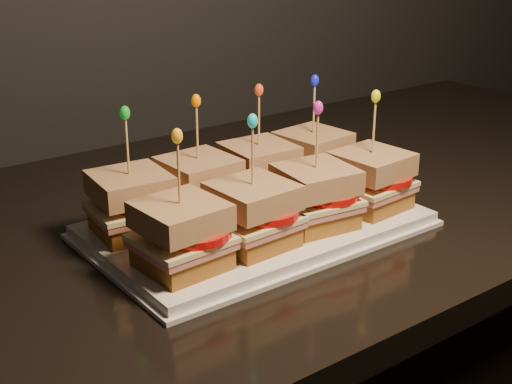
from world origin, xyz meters
TOP-DOWN VIEW (x-y plane):
  - platter at (0.66, 1.55)m, footprint 0.41×0.25m
  - platter_rim at (0.66, 1.55)m, footprint 0.42×0.26m
  - sandwich_0_bread_bot at (0.51, 1.61)m, footprint 0.09×0.09m
  - sandwich_0_ham at (0.51, 1.61)m, footprint 0.10×0.10m
  - sandwich_0_cheese at (0.51, 1.61)m, footprint 0.10×0.10m
  - sandwich_0_tomato at (0.53, 1.60)m, footprint 0.08×0.08m
  - sandwich_0_bread_top at (0.51, 1.61)m, footprint 0.09×0.09m
  - sandwich_0_pick at (0.51, 1.61)m, footprint 0.00×0.00m
  - sandwich_0_frill at (0.51, 1.61)m, footprint 0.01×0.01m
  - sandwich_1_bread_bot at (0.61, 1.61)m, footprint 0.09×0.09m
  - sandwich_1_ham at (0.61, 1.61)m, footprint 0.10×0.09m
  - sandwich_1_cheese at (0.61, 1.61)m, footprint 0.10×0.09m
  - sandwich_1_tomato at (0.62, 1.60)m, footprint 0.08×0.08m
  - sandwich_1_bread_top at (0.61, 1.61)m, footprint 0.09×0.09m
  - sandwich_1_pick at (0.61, 1.61)m, footprint 0.00×0.00m
  - sandwich_1_frill at (0.61, 1.61)m, footprint 0.01×0.01m
  - sandwich_2_bread_bot at (0.71, 1.61)m, footprint 0.09×0.09m
  - sandwich_2_ham at (0.71, 1.61)m, footprint 0.10×0.10m
  - sandwich_2_cheese at (0.71, 1.61)m, footprint 0.10×0.10m
  - sandwich_2_tomato at (0.72, 1.60)m, footprint 0.08×0.08m
  - sandwich_2_bread_top at (0.71, 1.61)m, footprint 0.09×0.09m
  - sandwich_2_pick at (0.71, 1.61)m, footprint 0.00×0.00m
  - sandwich_2_frill at (0.71, 1.61)m, footprint 0.01×0.01m
  - sandwich_3_bread_bot at (0.80, 1.61)m, footprint 0.09×0.09m
  - sandwich_3_ham at (0.80, 1.61)m, footprint 0.10×0.10m
  - sandwich_3_cheese at (0.80, 1.61)m, footprint 0.10×0.10m
  - sandwich_3_tomato at (0.82, 1.60)m, footprint 0.08×0.08m
  - sandwich_3_bread_top at (0.80, 1.61)m, footprint 0.09×0.09m
  - sandwich_3_pick at (0.80, 1.61)m, footprint 0.00×0.00m
  - sandwich_3_frill at (0.80, 1.61)m, footprint 0.01×0.01m
  - sandwich_4_bread_bot at (0.51, 1.49)m, footprint 0.09×0.09m
  - sandwich_4_ham at (0.51, 1.49)m, footprint 0.10×0.10m
  - sandwich_4_cheese at (0.51, 1.49)m, footprint 0.10×0.10m
  - sandwich_4_tomato at (0.53, 1.49)m, footprint 0.08×0.08m
  - sandwich_4_bread_top at (0.51, 1.49)m, footprint 0.09×0.09m
  - sandwich_4_pick at (0.51, 1.49)m, footprint 0.00×0.00m
  - sandwich_4_frill at (0.51, 1.49)m, footprint 0.01×0.01m
  - sandwich_5_bread_bot at (0.61, 1.49)m, footprint 0.09×0.09m
  - sandwich_5_ham at (0.61, 1.49)m, footprint 0.10×0.09m
  - sandwich_5_cheese at (0.61, 1.49)m, footprint 0.10×0.10m
  - sandwich_5_tomato at (0.62, 1.49)m, footprint 0.08×0.08m
  - sandwich_5_bread_top at (0.61, 1.49)m, footprint 0.09×0.09m
  - sandwich_5_pick at (0.61, 1.49)m, footprint 0.00×0.00m
  - sandwich_5_frill at (0.61, 1.49)m, footprint 0.01×0.01m
  - sandwich_6_bread_bot at (0.71, 1.49)m, footprint 0.10×0.10m
  - sandwich_6_ham at (0.71, 1.49)m, footprint 0.10×0.10m
  - sandwich_6_cheese at (0.71, 1.49)m, footprint 0.11×0.10m
  - sandwich_6_tomato at (0.72, 1.49)m, footprint 0.08×0.08m
  - sandwich_6_bread_top at (0.71, 1.49)m, footprint 0.10×0.10m
  - sandwich_6_pick at (0.71, 1.49)m, footprint 0.00×0.00m
  - sandwich_6_frill at (0.71, 1.49)m, footprint 0.01×0.01m
  - sandwich_7_bread_bot at (0.80, 1.49)m, footprint 0.09×0.09m
  - sandwich_7_ham at (0.80, 1.49)m, footprint 0.10×0.10m
  - sandwich_7_cheese at (0.80, 1.49)m, footprint 0.10×0.10m
  - sandwich_7_tomato at (0.82, 1.49)m, footprint 0.08×0.08m
  - sandwich_7_bread_top at (0.80, 1.49)m, footprint 0.09×0.09m
  - sandwich_7_pick at (0.80, 1.49)m, footprint 0.00×0.00m
  - sandwich_7_frill at (0.80, 1.49)m, footprint 0.01×0.01m

SIDE VIEW (x-z plane):
  - platter_rim at x=0.66m, z-range 0.91..0.92m
  - platter at x=0.66m, z-range 0.91..0.93m
  - sandwich_0_bread_bot at x=0.51m, z-range 0.93..0.96m
  - sandwich_1_bread_bot at x=0.61m, z-range 0.93..0.96m
  - sandwich_2_bread_bot at x=0.71m, z-range 0.93..0.96m
  - sandwich_3_bread_bot at x=0.80m, z-range 0.93..0.96m
  - sandwich_4_bread_bot at x=0.51m, z-range 0.93..0.96m
  - sandwich_5_bread_bot at x=0.61m, z-range 0.93..0.96m
  - sandwich_6_bread_bot at x=0.71m, z-range 0.93..0.96m
  - sandwich_7_bread_bot at x=0.80m, z-range 0.93..0.96m
  - sandwich_0_ham at x=0.51m, z-range 0.96..0.96m
  - sandwich_1_ham at x=0.61m, z-range 0.96..0.96m
  - sandwich_2_ham at x=0.71m, z-range 0.96..0.96m
  - sandwich_3_ham at x=0.80m, z-range 0.96..0.96m
  - sandwich_4_ham at x=0.51m, z-range 0.96..0.96m
  - sandwich_5_ham at x=0.61m, z-range 0.96..0.96m
  - sandwich_6_ham at x=0.71m, z-range 0.96..0.96m
  - sandwich_7_ham at x=0.80m, z-range 0.96..0.96m
  - sandwich_0_cheese at x=0.51m, z-range 0.96..0.97m
  - sandwich_1_cheese at x=0.61m, z-range 0.96..0.97m
  - sandwich_2_cheese at x=0.71m, z-range 0.96..0.97m
  - sandwich_3_cheese at x=0.80m, z-range 0.96..0.97m
  - sandwich_4_cheese at x=0.51m, z-range 0.96..0.97m
  - sandwich_5_cheese at x=0.61m, z-range 0.96..0.97m
  - sandwich_6_cheese at x=0.71m, z-range 0.96..0.97m
  - sandwich_7_cheese at x=0.80m, z-range 0.96..0.97m
  - sandwich_0_tomato at x=0.53m, z-range 0.97..0.98m
  - sandwich_1_tomato at x=0.62m, z-range 0.97..0.98m
  - sandwich_2_tomato at x=0.72m, z-range 0.97..0.98m
  - sandwich_3_tomato at x=0.82m, z-range 0.97..0.98m
  - sandwich_4_tomato at x=0.53m, z-range 0.97..0.98m
  - sandwich_5_tomato at x=0.62m, z-range 0.97..0.98m
  - sandwich_6_tomato at x=0.72m, z-range 0.97..0.98m
  - sandwich_7_tomato at x=0.82m, z-range 0.97..0.98m
  - sandwich_0_bread_top at x=0.51m, z-range 0.98..1.01m
  - sandwich_1_bread_top at x=0.61m, z-range 0.98..1.01m
  - sandwich_2_bread_top at x=0.71m, z-range 0.98..1.01m
  - sandwich_3_bread_top at x=0.80m, z-range 0.98..1.01m
  - sandwich_4_bread_top at x=0.51m, z-range 0.98..1.01m
  - sandwich_5_bread_top at x=0.61m, z-range 0.98..1.01m
  - sandwich_6_bread_top at x=0.71m, z-range 0.98..1.01m
  - sandwich_7_bread_top at x=0.80m, z-range 0.98..1.01m
  - sandwich_0_pick at x=0.51m, z-range 0.99..1.08m
  - sandwich_1_pick at x=0.61m, z-range 0.99..1.08m
  - sandwich_2_pick at x=0.71m, z-range 0.99..1.08m
  - sandwich_3_pick at x=0.80m, z-range 0.99..1.08m
  - sandwich_4_pick at x=0.51m, z-range 0.99..1.08m
  - sandwich_5_pick at x=0.61m, z-range 0.99..1.08m
  - sandwich_6_pick at x=0.71m, z-range 0.99..1.08m
  - sandwich_7_pick at x=0.80m, z-range 0.99..1.08m
  - sandwich_0_frill at x=0.51m, z-range 1.08..1.09m
  - sandwich_1_frill at x=0.61m, z-range 1.08..1.09m
  - sandwich_2_frill at x=0.71m, z-range 1.08..1.09m
  - sandwich_3_frill at x=0.80m, z-range 1.08..1.09m
  - sandwich_4_frill at x=0.51m, z-range 1.08..1.09m
  - sandwich_5_frill at x=0.61m, z-range 1.08..1.09m
  - sandwich_6_frill at x=0.71m, z-range 1.08..1.09m
  - sandwich_7_frill at x=0.80m, z-range 1.08..1.09m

